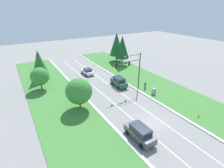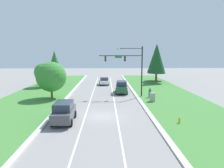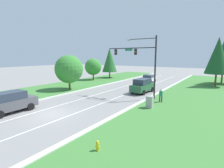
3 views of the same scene
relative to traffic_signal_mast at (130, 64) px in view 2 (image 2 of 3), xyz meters
name	(u,v)px [view 2 (image 2 of 3)]	position (x,y,z in m)	size (l,w,h in m)	color
ground_plane	(101,116)	(-4.47, -11.11, -5.41)	(160.00, 160.00, 0.00)	gray
curb_strip_right	(150,115)	(1.18, -11.11, -5.33)	(0.50, 90.00, 0.15)	beige
curb_strip_left	(51,116)	(-10.12, -11.11, -5.33)	(0.50, 90.00, 0.15)	beige
grass_verge_right	(196,115)	(6.43, -11.11, -5.37)	(10.00, 90.00, 0.08)	#427F38
grass_verge_left	(4,117)	(-15.37, -11.11, -5.37)	(10.00, 90.00, 0.08)	#427F38
lane_stripe_inner_left	(85,116)	(-6.27, -11.11, -5.40)	(0.14, 81.00, 0.01)	white
lane_stripe_inner_right	(117,116)	(-2.67, -11.11, -5.40)	(0.14, 81.00, 0.01)	white
traffic_signal_mast	(130,64)	(0.00, 0.00, 0.00)	(7.06, 0.41, 8.18)	black
forest_suv	(121,87)	(-1.12, 3.30, -4.29)	(2.35, 5.00, 2.18)	#235633
graphite_suv	(64,112)	(-8.28, -13.04, -4.31)	(2.18, 4.95, 2.13)	#4C4C51
white_sedan	(104,81)	(-4.32, 13.95, -4.56)	(2.29, 4.41, 1.67)	white
utility_cabinet	(152,97)	(2.89, -3.99, -4.73)	(0.70, 0.60, 1.36)	#9E9E99
pedestrian	(150,92)	(3.15, -0.96, -4.47)	(0.40, 0.27, 1.69)	#232842
fire_hydrant	(179,120)	(3.54, -14.01, -5.06)	(0.34, 0.20, 0.70)	gold
conifer_near_right_tree	(157,59)	(8.04, 15.67, 0.31)	(4.14, 4.14, 9.04)	brown
oak_near_left_tree	(44,72)	(-16.84, 10.49, -2.27)	(3.92, 3.92, 5.10)	brown
conifer_far_right_tree	(156,59)	(8.93, 20.25, 0.35)	(4.51, 4.51, 9.37)	brown
oak_far_left_tree	(51,77)	(-12.40, -1.23, -1.93)	(4.67, 4.67, 5.82)	brown
conifer_mid_left_tree	(55,64)	(-15.78, 15.88, -0.76)	(3.79, 3.79, 7.68)	brown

